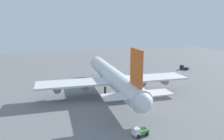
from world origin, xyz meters
TOP-DOWN VIEW (x-y plane):
  - ground_plane at (0.00, 0.00)m, footprint 266.40×266.40m
  - cargo_airplane at (-0.24, 0.00)m, footprint 66.60×57.56m
  - pushback_tractor at (-35.12, 2.61)m, footprint 3.15×4.37m
  - maintenance_van at (30.93, -52.39)m, footprint 5.36×4.48m
  - safety_cone_nose at (29.97, 1.94)m, footprint 0.54×0.54m

SIDE VIEW (x-z plane):
  - ground_plane at x=0.00m, z-range 0.00..0.00m
  - safety_cone_nose at x=29.97m, z-range 0.00..0.77m
  - pushback_tractor at x=-35.12m, z-range -0.03..2.30m
  - maintenance_van at x=30.93m, z-range -0.07..2.45m
  - cargo_airplane at x=-0.24m, z-range -3.57..16.90m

